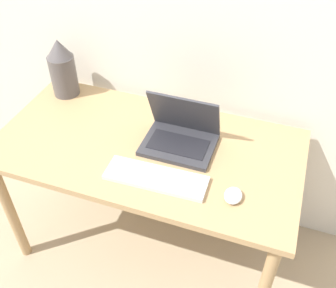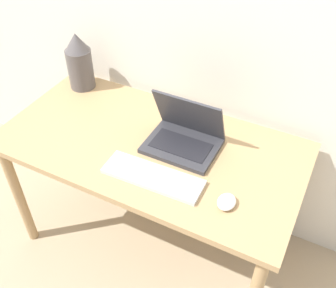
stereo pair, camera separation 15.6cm
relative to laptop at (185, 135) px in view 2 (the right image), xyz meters
name	(u,v)px [view 2 (the right image)]	position (x,y,z in m)	size (l,w,h in m)	color
desk	(151,158)	(-0.13, -0.06, -0.14)	(1.33, 0.68, 0.71)	tan
laptop	(185,135)	(0.00, 0.00, 0.00)	(0.31, 0.24, 0.24)	#333338
keyboard	(153,176)	(-0.02, -0.24, -0.04)	(0.41, 0.14, 0.02)	silver
mouse	(227,202)	(0.28, -0.24, -0.04)	(0.07, 0.09, 0.03)	white
vase	(79,62)	(-0.67, 0.17, 0.09)	(0.13, 0.13, 0.29)	#514C4C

